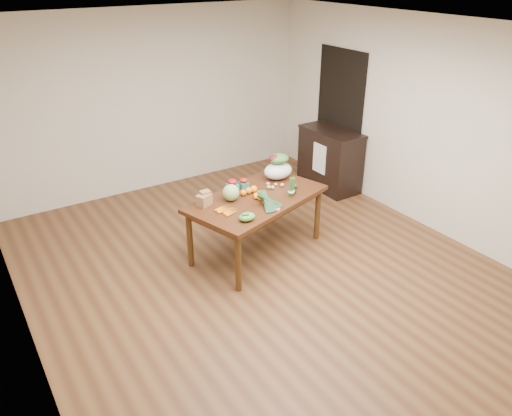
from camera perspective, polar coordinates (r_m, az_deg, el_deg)
floor at (r=5.88m, az=0.77°, el=-7.24°), size 6.00×6.00×0.00m
ceiling at (r=4.92m, az=0.97°, el=19.88°), size 5.00×6.00×0.02m
room_walls at (r=5.25m, az=0.86°, el=5.09°), size 5.02×6.02×2.70m
dining_table at (r=6.07m, az=0.08°, el=-1.92°), size 1.85×1.36×0.75m
doorway_dark at (r=8.00m, az=9.46°, el=10.10°), size 0.02×1.00×2.10m
cabinet at (r=7.91m, az=8.45°, el=5.55°), size 0.52×1.02×0.94m
dish_towel at (r=7.69m, az=7.25°, el=5.63°), size 0.02×0.28×0.45m
paper_bag at (r=5.70m, az=-5.95°, el=1.05°), size 0.27×0.24×0.16m
cabbage at (r=5.79m, az=-2.88°, el=1.77°), size 0.20×0.20×0.20m
strawberry_basket_a at (r=6.06m, az=-2.71°, el=2.55°), size 0.16×0.16×0.11m
strawberry_basket_b at (r=6.14m, az=-1.42°, el=2.80°), size 0.13×0.13×0.10m
orange_a at (r=5.92m, az=-1.46°, el=1.75°), size 0.08×0.08×0.08m
orange_b at (r=5.97m, az=-0.85°, el=2.00°), size 0.08×0.08×0.08m
orange_c at (r=6.00m, az=-0.26°, el=2.17°), size 0.09×0.09×0.09m
mandarin_cluster at (r=5.86m, az=0.39°, el=1.61°), size 0.22×0.22×0.10m
carrots at (r=5.57m, az=-3.31°, el=-0.22°), size 0.28×0.30×0.03m
snap_pea_bag at (r=5.36m, az=-1.03°, el=-1.02°), size 0.19×0.14×0.08m
kale_bunch at (r=5.61m, az=1.74°, el=0.73°), size 0.42×0.47×0.16m
asparagus_bundle at (r=5.87m, az=4.06°, el=2.42°), size 0.11×0.13×0.26m
potato_a at (r=6.10m, az=1.46°, el=2.41°), size 0.06×0.05×0.05m
potato_b at (r=6.10m, az=1.91°, el=2.37°), size 0.05×0.05×0.04m
potato_c at (r=6.19m, az=2.28°, el=2.70°), size 0.05×0.04×0.04m
potato_d at (r=6.20m, az=1.39°, el=2.77°), size 0.05×0.05×0.04m
potato_e at (r=6.17m, az=3.00°, el=2.64°), size 0.05×0.05×0.04m
avocado_a at (r=6.01m, az=4.20°, el=2.01°), size 0.09×0.11×0.06m
avocado_b at (r=6.12m, az=4.31°, el=2.53°), size 0.10×0.13×0.07m
salad_bag at (r=6.36m, az=2.54°, el=4.62°), size 0.45×0.38×0.30m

